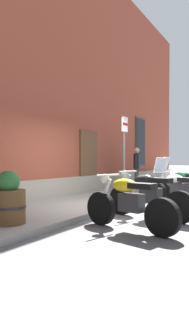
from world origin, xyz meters
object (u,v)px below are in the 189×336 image
Objects in this scene: motorcycle_yellow_naked at (128,203)px; motorcycle_silver_touring at (182,189)px; parking_sign at (124,145)px; barrel_planter at (8,201)px; pedestrian_dark_jacket at (137,166)px; motorcycle_black_naked at (148,196)px.

motorcycle_yellow_naked is 2.57m from motorcycle_silver_touring.
barrel_planter is (-4.39, 0.22, -1.18)m from parking_sign.
parking_sign reaches higher than pedestrian_dark_jacket.
pedestrian_dark_jacket is at bearing 24.93° from motorcycle_black_naked.
motorcycle_black_naked is 2.88m from barrel_planter.
motorcycle_yellow_naked is 2.12m from barrel_planter.
motorcycle_silver_touring is 1.22× the size of pedestrian_dark_jacket.
motorcycle_silver_touring is at bearing -111.66° from parking_sign.
motorcycle_silver_touring is 4.21m from barrel_planter.
pedestrian_dark_jacket is 0.67× the size of parking_sign.
motorcycle_yellow_naked is 1.21× the size of pedestrian_dark_jacket.
motorcycle_yellow_naked is 0.81× the size of parking_sign.
motorcycle_black_naked is 1.40m from motorcycle_silver_touring.
pedestrian_dark_jacket is at bearing 4.53° from barrel_planter.
motorcycle_black_naked reaches higher than motorcycle_yellow_naked.
motorcycle_silver_touring is at bearing -143.47° from pedestrian_dark_jacket.
parking_sign is at bearing -164.60° from pedestrian_dark_jacket.
barrel_planter is at bearing -175.47° from pedestrian_dark_jacket.
barrel_planter is (-7.27, -0.58, -0.51)m from pedestrian_dark_jacket.
parking_sign is at bearing 35.90° from motorcycle_black_naked.
motorcycle_silver_touring reaches higher than motorcycle_yellow_naked.
motorcycle_black_naked is (1.21, 0.09, 0.01)m from motorcycle_yellow_naked.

